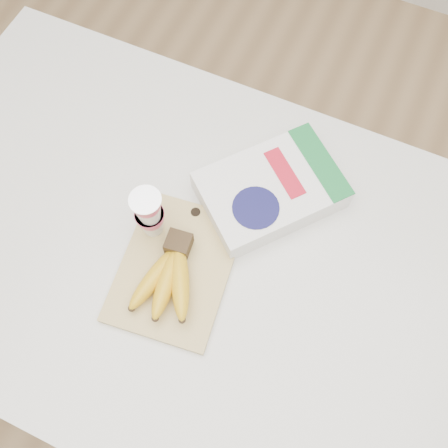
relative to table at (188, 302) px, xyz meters
name	(u,v)px	position (x,y,z in m)	size (l,w,h in m)	color
room	(145,134)	(0.00, 0.00, 0.87)	(4.00, 4.00, 4.00)	tan
table	(188,302)	(0.00, 0.00, 0.00)	(1.28, 0.85, 0.96)	silver
cutting_board	(176,268)	(0.03, -0.05, 0.49)	(0.21, 0.29, 0.01)	tan
bananas	(169,276)	(0.03, -0.08, 0.52)	(0.13, 0.18, 0.06)	#382816
yogurt_stack	(149,214)	(-0.04, 0.01, 0.57)	(0.06, 0.06, 0.14)	white
cereal_box	(271,190)	(0.14, 0.18, 0.51)	(0.32, 0.34, 0.06)	white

